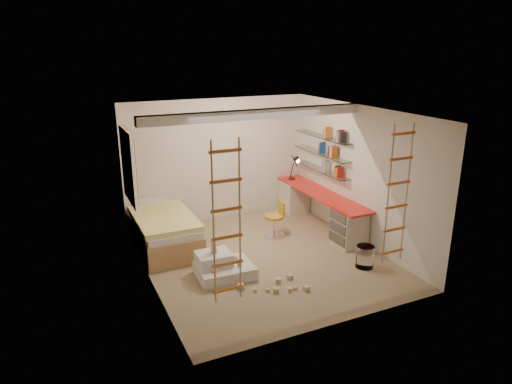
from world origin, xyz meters
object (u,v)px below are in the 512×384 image
play_platform (222,267)px  bed (163,230)px  desk (320,208)px  swivel_chair (275,224)px

play_platform → bed: bearing=110.4°
bed → play_platform: bearing=-69.6°
desk → bed: desk is taller
desk → play_platform: (-2.62, -1.18, -0.25)m
swivel_chair → play_platform: size_ratio=0.78×
bed → swivel_chair: (2.12, -0.44, -0.07)m
bed → play_platform: (0.57, -1.54, -0.17)m
swivel_chair → play_platform: bearing=-144.5°
bed → play_platform: bed is taller
desk → bed: 3.22m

